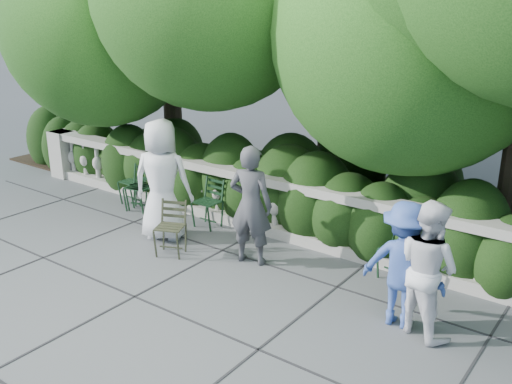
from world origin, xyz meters
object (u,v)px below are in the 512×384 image
Objects in this scene: chair_d at (202,229)px; person_businessman at (162,180)px; chair_a at (136,213)px; chair_e at (389,282)px; chair_b at (128,206)px; person_woman_grey at (251,205)px; person_casual_man at (427,268)px; person_older_blue at (404,265)px; chair_c at (135,213)px; chair_weathered at (168,258)px.

person_businessman reaches higher than chair_d.
chair_a is 4.82m from chair_e.
person_businessman is at bearing -158.05° from chair_e.
person_woman_grey reaches higher than chair_b.
person_casual_man is 1.05× the size of person_older_blue.
chair_c is at bearing -19.55° from chair_b.
chair_d is at bearing 83.09° from chair_weathered.
chair_weathered is 3.61m from person_older_blue.
chair_b is at bearing -12.03° from person_older_blue.
chair_c is 0.48× the size of person_woman_grey.
person_woman_grey is (1.41, -0.51, 0.88)m from chair_d.
person_casual_man reaches higher than chair_c.
chair_b is 0.55× the size of person_older_blue.
person_older_blue reaches higher than chair_weathered.
person_casual_man is (5.62, -0.70, 0.81)m from chair_a.
chair_b is at bearing -23.66° from person_woman_grey.
chair_e is (4.84, 0.22, 0.00)m from chair_c.
person_casual_man is 0.28m from person_older_blue.
person_businessman is at bearing -111.99° from chair_d.
chair_b is 1.88m from chair_d.
chair_b is 6.12m from person_casual_man.
chair_b is 1.00× the size of chair_c.
person_businessman is (1.62, -0.65, 0.98)m from chair_b.
chair_a and chair_weathered have the same top height.
chair_e is at bearing -10.04° from chair_c.
chair_c is (-0.02, -0.01, 0.00)m from chair_a.
person_businessman reaches higher than chair_weathered.
person_woman_grey is at bearing 160.63° from person_businessman.
person_woman_grey reaches higher than chair_weathered.
person_businessman is (1.26, -0.49, 0.98)m from chair_c.
chair_c is 1.52m from chair_d.
person_older_blue is at bearing -48.96° from chair_e.
chair_e is (3.33, 0.08, 0.00)m from chair_d.
chair_e is at bearing 1.51° from chair_d.
chair_weathered is 1.27m from person_businessman.
person_businessman is 1.67m from person_woman_grey.
chair_c is 2.13m from chair_weathered.
chair_weathered is (0.35, -1.17, 0.00)m from chair_d.
person_older_blue is (3.85, -0.82, 0.77)m from chair_d.
chair_a is at bearing -175.06° from chair_d.
person_older_blue is (3.50, 0.35, 0.77)m from chair_weathered.
chair_b is 1.00× the size of chair_weathered.
person_older_blue is at bearing 21.05° from person_casual_man.
person_woman_grey is (3.29, -0.54, 0.88)m from chair_b.
chair_e is (5.21, 0.06, 0.00)m from chair_b.
person_businessman reaches higher than person_casual_man.
person_businessman is at bearing -10.54° from person_woman_grey.
person_casual_man is at bearing 174.69° from person_older_blue.
person_casual_man is at bearing 158.99° from person_woman_grey.
chair_a is at bearing 15.57° from person_casual_man.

